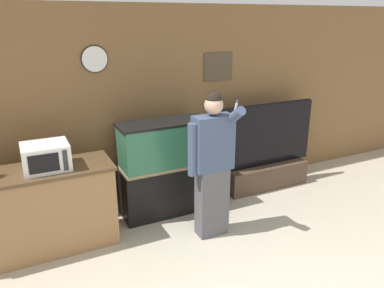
% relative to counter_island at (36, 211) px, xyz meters
% --- Properties ---
extents(wall_back_paneled, '(10.00, 0.08, 2.60)m').
position_rel_counter_island_xyz_m(wall_back_paneled, '(1.62, 0.66, 0.83)').
color(wall_back_paneled, brown).
rests_on(wall_back_paneled, ground_plane).
extents(counter_island, '(1.67, 0.61, 0.93)m').
position_rel_counter_island_xyz_m(counter_island, '(0.00, 0.00, 0.00)').
color(counter_island, olive).
rests_on(counter_island, ground_plane).
extents(microwave, '(0.46, 0.41, 0.27)m').
position_rel_counter_island_xyz_m(microwave, '(0.17, -0.01, 0.60)').
color(microwave, white).
rests_on(microwave, counter_island).
extents(aquarium_on_stand, '(1.17, 0.47, 1.22)m').
position_rel_counter_island_xyz_m(aquarium_on_stand, '(1.59, 0.21, 0.14)').
color(aquarium_on_stand, black).
rests_on(aquarium_on_stand, ground_plane).
extents(tv_on_stand, '(1.57, 0.40, 1.27)m').
position_rel_counter_island_xyz_m(tv_on_stand, '(3.20, 0.26, -0.10)').
color(tv_on_stand, '#4C3828').
rests_on(tv_on_stand, ground_plane).
extents(person_standing, '(0.53, 0.40, 1.68)m').
position_rel_counter_island_xyz_m(person_standing, '(1.84, -0.53, 0.41)').
color(person_standing, '#515156').
rests_on(person_standing, ground_plane).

